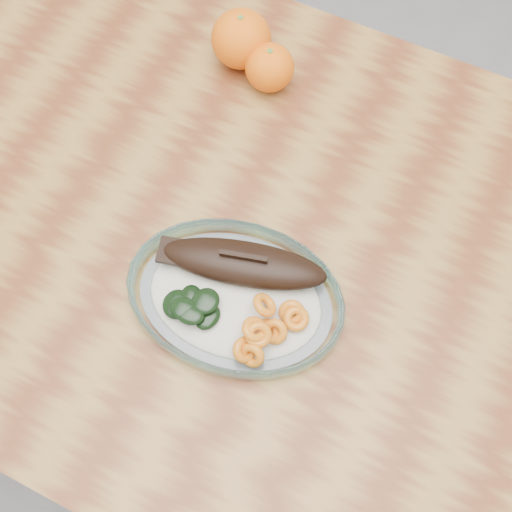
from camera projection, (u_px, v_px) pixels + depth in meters
name	position (u px, v px, depth m)	size (l,w,h in m)	color
ground	(240.00, 361.00, 1.55)	(3.00, 3.00, 0.00)	slate
dining_table	(231.00, 252.00, 0.95)	(1.20, 0.80, 0.75)	brown
plated_meal	(235.00, 295.00, 0.80)	(0.57, 0.57, 0.07)	white
orange_left	(241.00, 39.00, 0.94)	(0.09, 0.09, 0.09)	#F15404
orange_right	(270.00, 68.00, 0.92)	(0.07, 0.07, 0.07)	#F15404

